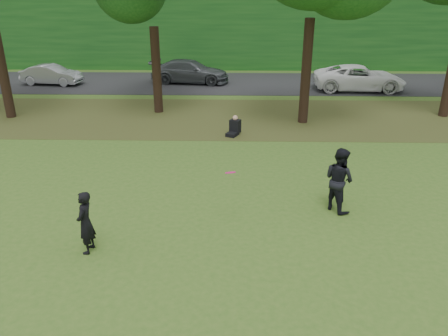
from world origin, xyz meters
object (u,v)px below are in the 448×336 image
player_left (85,223)px  frisbee (230,172)px  seated_person (234,128)px  player_right (339,180)px

player_left → frisbee: (3.38, 1.20, 0.80)m
player_left → frisbee: bearing=114.0°
frisbee → seated_person: bearing=89.4°
frisbee → seated_person: size_ratio=0.44×
player_left → seated_person: bearing=163.3°
player_right → seated_person: 7.29m
player_left → frisbee: frisbee is taller
player_right → frisbee: 3.26m
player_right → frisbee: player_right is taller
player_left → player_right: bearing=114.2°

